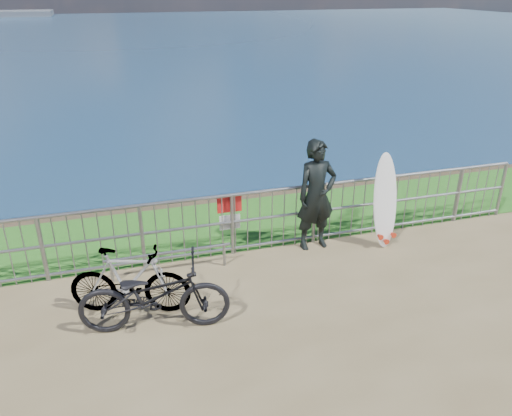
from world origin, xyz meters
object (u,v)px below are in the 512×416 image
object	(u,v)px
surfer	(316,195)
bicycle_far	(130,281)
surfboard	(385,204)
bicycle_near	(154,295)

from	to	relation	value
surfer	bicycle_far	size ratio (longest dim) A/B	1.15
surfer	surfboard	size ratio (longest dim) A/B	1.16
surfboard	bicycle_near	distance (m)	4.34
surfer	bicycle_near	world-z (taller)	surfer
surfer	bicycle_near	bearing A→B (deg)	-157.29
surfboard	bicycle_far	distance (m)	4.50
surfboard	bicycle_near	xyz separation A→B (m)	(-4.14, -1.27, -0.25)
surfer	bicycle_far	xyz separation A→B (m)	(-3.24, -1.06, -0.47)
surfboard	bicycle_far	bearing A→B (deg)	-169.84
bicycle_near	bicycle_far	distance (m)	0.56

